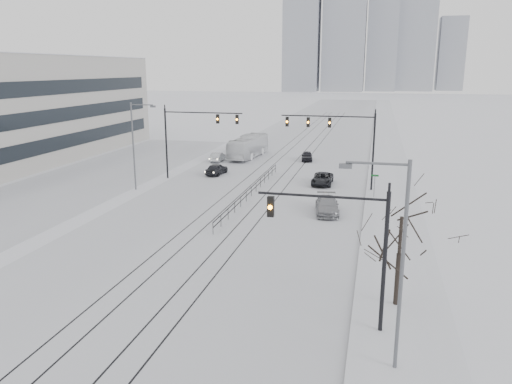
{
  "coord_description": "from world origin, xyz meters",
  "views": [
    {
      "loc": [
        11.7,
        -16.38,
        12.35
      ],
      "look_at": [
        3.04,
        19.38,
        3.2
      ],
      "focal_mm": 35.0,
      "sensor_mm": 36.0,
      "label": 1
    }
  ],
  "objects_px": {
    "bare_tree": "(401,226)",
    "sedan_nb_far": "(307,156)",
    "traffic_mast_near": "(350,240)",
    "box_truck": "(248,147)",
    "sedan_nb_front": "(322,179)",
    "sedan_sb_outer": "(218,157)",
    "sedan_sb_inner": "(217,169)",
    "sedan_nb_right": "(327,206)"
  },
  "relations": [
    {
      "from": "bare_tree",
      "to": "sedan_nb_right",
      "type": "distance_m",
      "value": 18.04
    },
    {
      "from": "sedan_nb_right",
      "to": "traffic_mast_near",
      "type": "bearing_deg",
      "value": -89.64
    },
    {
      "from": "sedan_sb_inner",
      "to": "box_truck",
      "type": "height_order",
      "value": "box_truck"
    },
    {
      "from": "bare_tree",
      "to": "box_truck",
      "type": "bearing_deg",
      "value": 114.12
    },
    {
      "from": "traffic_mast_near",
      "to": "sedan_sb_outer",
      "type": "height_order",
      "value": "traffic_mast_near"
    },
    {
      "from": "bare_tree",
      "to": "sedan_nb_front",
      "type": "xyz_separation_m",
      "value": [
        -6.94,
        27.85,
        -3.86
      ]
    },
    {
      "from": "sedan_sb_inner",
      "to": "box_truck",
      "type": "distance_m",
      "value": 12.53
    },
    {
      "from": "sedan_sb_inner",
      "to": "sedan_nb_front",
      "type": "relative_size",
      "value": 0.87
    },
    {
      "from": "bare_tree",
      "to": "sedan_sb_inner",
      "type": "xyz_separation_m",
      "value": [
        -19.78,
        30.15,
        -3.82
      ]
    },
    {
      "from": "box_truck",
      "to": "sedan_nb_far",
      "type": "bearing_deg",
      "value": -179.87
    },
    {
      "from": "sedan_sb_inner",
      "to": "sedan_nb_front",
      "type": "xyz_separation_m",
      "value": [
        12.84,
        -2.3,
        -0.04
      ]
    },
    {
      "from": "traffic_mast_near",
      "to": "sedan_nb_far",
      "type": "height_order",
      "value": "traffic_mast_near"
    },
    {
      "from": "sedan_nb_front",
      "to": "sedan_nb_right",
      "type": "bearing_deg",
      "value": -81.79
    },
    {
      "from": "sedan_nb_front",
      "to": "box_truck",
      "type": "height_order",
      "value": "box_truck"
    },
    {
      "from": "sedan_sb_outer",
      "to": "sedan_nb_front",
      "type": "bearing_deg",
      "value": 143.68
    },
    {
      "from": "sedan_sb_inner",
      "to": "sedan_sb_outer",
      "type": "bearing_deg",
      "value": -67.18
    },
    {
      "from": "sedan_sb_inner",
      "to": "box_truck",
      "type": "relative_size",
      "value": 0.36
    },
    {
      "from": "bare_tree",
      "to": "sedan_sb_outer",
      "type": "bearing_deg",
      "value": 120.13
    },
    {
      "from": "sedan_sb_inner",
      "to": "sedan_nb_far",
      "type": "height_order",
      "value": "sedan_sb_inner"
    },
    {
      "from": "sedan_sb_inner",
      "to": "traffic_mast_near",
      "type": "bearing_deg",
      "value": 123.52
    },
    {
      "from": "sedan_nb_far",
      "to": "sedan_nb_right",
      "type": "bearing_deg",
      "value": -86.75
    },
    {
      "from": "bare_tree",
      "to": "sedan_nb_front",
      "type": "distance_m",
      "value": 28.96
    },
    {
      "from": "bare_tree",
      "to": "sedan_nb_far",
      "type": "distance_m",
      "value": 43.42
    },
    {
      "from": "bare_tree",
      "to": "sedan_sb_outer",
      "type": "relative_size",
      "value": 1.62
    },
    {
      "from": "bare_tree",
      "to": "sedan_sb_inner",
      "type": "height_order",
      "value": "bare_tree"
    },
    {
      "from": "traffic_mast_near",
      "to": "sedan_nb_front",
      "type": "height_order",
      "value": "traffic_mast_near"
    },
    {
      "from": "traffic_mast_near",
      "to": "sedan_nb_far",
      "type": "distance_m",
      "value": 45.84
    },
    {
      "from": "sedan_nb_right",
      "to": "sedan_nb_front",
      "type": "bearing_deg",
      "value": 90.28
    },
    {
      "from": "traffic_mast_near",
      "to": "sedan_sb_outer",
      "type": "distance_m",
      "value": 46.15
    },
    {
      "from": "bare_tree",
      "to": "box_truck",
      "type": "xyz_separation_m",
      "value": [
        -19.09,
        42.64,
        -2.97
      ]
    },
    {
      "from": "sedan_nb_front",
      "to": "sedan_nb_far",
      "type": "height_order",
      "value": "sedan_nb_front"
    },
    {
      "from": "sedan_nb_far",
      "to": "box_truck",
      "type": "height_order",
      "value": "box_truck"
    },
    {
      "from": "sedan_sb_outer",
      "to": "box_truck",
      "type": "distance_m",
      "value": 5.36
    },
    {
      "from": "bare_tree",
      "to": "sedan_nb_right",
      "type": "xyz_separation_m",
      "value": [
        -5.33,
        16.82,
        -3.78
      ]
    },
    {
      "from": "sedan_sb_outer",
      "to": "sedan_sb_inner",
      "type": "bearing_deg",
      "value": 105.21
    },
    {
      "from": "traffic_mast_near",
      "to": "sedan_nb_right",
      "type": "bearing_deg",
      "value": 98.38
    },
    {
      "from": "sedan_nb_right",
      "to": "sedan_nb_far",
      "type": "distance_m",
      "value": 25.66
    },
    {
      "from": "traffic_mast_near",
      "to": "sedan_nb_far",
      "type": "relative_size",
      "value": 1.91
    },
    {
      "from": "bare_tree",
      "to": "sedan_nb_front",
      "type": "relative_size",
      "value": 1.34
    },
    {
      "from": "traffic_mast_near",
      "to": "sedan_sb_outer",
      "type": "xyz_separation_m",
      "value": [
        -19.9,
        41.45,
        -3.94
      ]
    },
    {
      "from": "bare_tree",
      "to": "sedan_sb_inner",
      "type": "distance_m",
      "value": 36.26
    },
    {
      "from": "sedan_nb_right",
      "to": "sedan_nb_far",
      "type": "xyz_separation_m",
      "value": [
        -5.27,
        25.11,
        -0.08
      ]
    }
  ]
}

